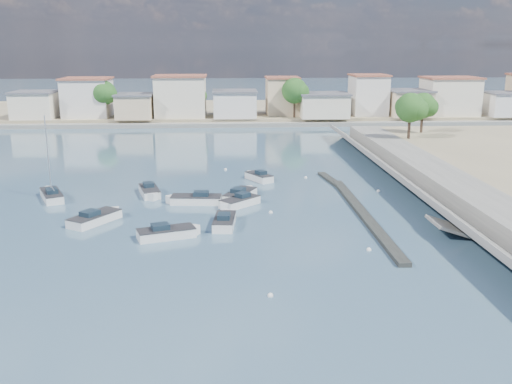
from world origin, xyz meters
TOP-DOWN VIEW (x-y plane):
  - ground at (0.00, 40.00)m, footprint 400.00×400.00m
  - seawall_walkway at (18.50, 13.00)m, footprint 5.00×90.00m
  - breakwater at (6.90, 12.69)m, footprint 2.00×31.02m
  - far_shore_land at (0.00, 92.00)m, footprint 160.00×40.00m
  - far_shore_quay at (0.00, 71.00)m, footprint 160.00×2.50m
  - far_town at (10.71, 76.92)m, footprint 113.01×12.80m
  - shore_trees at (8.34, 68.11)m, footprint 74.56×38.32m
  - motorboat_a at (-6.10, 7.77)m, footprint 2.19×5.10m
  - motorboat_b at (-4.38, 16.99)m, footprint 3.84×5.28m
  - motorboat_c at (-9.27, 15.22)m, footprint 5.75×2.39m
  - motorboat_d at (-4.77, 13.91)m, footprint 4.32×4.27m
  - motorboat_e at (-17.75, 9.35)m, footprint 4.46×5.34m
  - motorboat_f at (-2.12, 25.20)m, footprint 3.38×4.25m
  - motorboat_g at (-14.13, 18.62)m, footprint 2.93×5.16m
  - motorboat_h at (-10.74, 4.68)m, footprint 5.35×3.30m
  - sailboat at (-24.28, 17.81)m, footprint 3.71×5.59m
  - mooring_buoys at (1.49, 13.45)m, footprint 17.22×38.83m

SIDE VIEW (x-z plane):
  - ground at x=0.00m, z-range 0.00..0.00m
  - mooring_buoys at x=1.49m, z-range -0.14..0.24m
  - breakwater at x=6.90m, z-range 0.00..0.35m
  - motorboat_d at x=-4.77m, z-range -0.36..1.12m
  - motorboat_b at x=-4.38m, z-range -0.36..1.12m
  - motorboat_f at x=-2.12m, z-range -0.36..1.12m
  - motorboat_e at x=-17.75m, z-range -0.36..1.12m
  - motorboat_h at x=-10.74m, z-range -0.36..1.12m
  - motorboat_a at x=-6.10m, z-range -0.36..1.12m
  - motorboat_c at x=-9.27m, z-range -0.36..1.12m
  - motorboat_g at x=-14.13m, z-range -0.36..1.12m
  - far_shore_quay at x=0.00m, z-range 0.00..0.80m
  - sailboat at x=-24.28m, z-range -4.08..4.92m
  - far_shore_land at x=0.00m, z-range 0.00..1.40m
  - seawall_walkway at x=18.50m, z-range 0.00..1.80m
  - far_town at x=10.71m, z-range 0.76..9.11m
  - shore_trees at x=8.34m, z-range 2.26..10.18m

